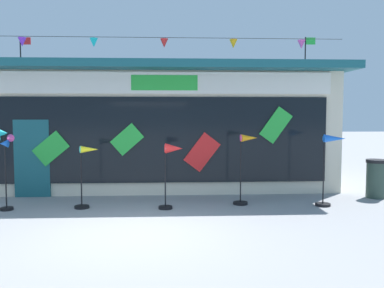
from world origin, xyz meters
The scene contains 8 objects.
ground_plane centered at (0.00, 0.00, 0.00)m, with size 80.00×80.00×0.00m, color gray.
kite_shop_building centered at (0.56, 5.85, 1.76)m, with size 9.89×5.72×4.60m.
wind_spinner_far_left centered at (-2.96, 1.91, 1.28)m, with size 0.40×0.29×1.81m.
wind_spinner_left centered at (-1.21, 2.03, 0.86)m, with size 0.56×0.33×1.43m.
wind_spinner_center_left centered at (0.73, 1.88, 1.07)m, with size 0.57×0.32×1.49m.
wind_spinner_center_right centered at (2.48, 2.24, 1.00)m, with size 0.60×0.35×1.67m.
wind_spinner_right centered at (4.42, 1.98, 1.12)m, with size 0.68×0.36×1.68m.
trash_bin centered at (5.96, 2.84, 0.50)m, with size 0.52×0.52×0.98m.
Camera 1 is at (0.70, -7.44, 2.17)m, focal length 38.96 mm.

